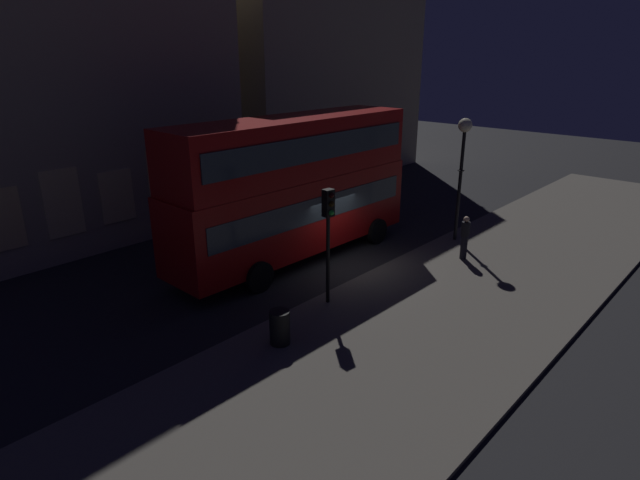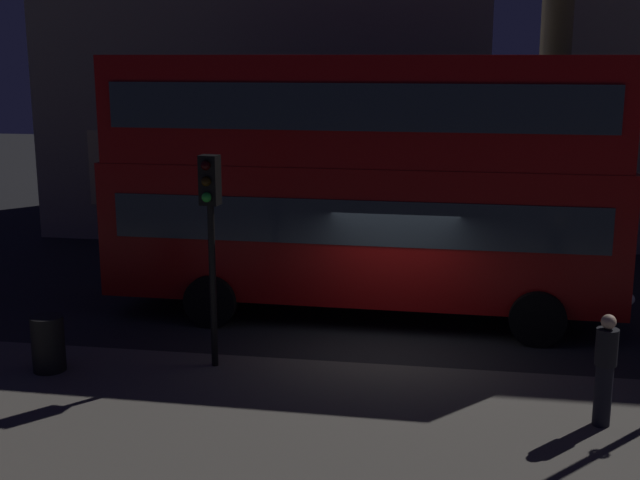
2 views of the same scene
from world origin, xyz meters
name	(u,v)px [view 1 (image 1 of 2)]	position (x,y,z in m)	size (l,w,h in m)	color
ground_plane	(350,267)	(0.00, 0.00, 0.00)	(80.00, 80.00, 0.00)	#232326
sidewalk_slab	(458,301)	(0.00, -4.52, 0.06)	(44.00, 7.15, 0.12)	#5B564F
building_with_clock	(51,56)	(-4.75, 12.60, 7.58)	(13.42, 8.60, 15.15)	tan
building_plain_facade	(298,58)	(11.44, 13.93, 7.35)	(14.65, 9.98, 14.70)	tan
double_decker_bus	(294,183)	(-0.82, 2.16, 3.10)	(10.83, 2.92, 5.51)	#9E0C0C
traffic_light_near_kerb	(329,223)	(-2.98, -1.49, 2.82)	(0.35, 0.38, 3.75)	black
traffic_light_far_side	(397,145)	(9.98, 4.85, 2.84)	(0.33, 0.36, 3.94)	black
street_lamp	(463,147)	(5.20, -1.56, 4.10)	(0.56, 0.56, 5.13)	black
pedestrian	(465,237)	(3.40, -2.89, 1.02)	(0.32, 0.32, 1.72)	black
litter_bin	(280,327)	(-5.77, -2.18, 0.61)	(0.57, 0.57, 0.98)	black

